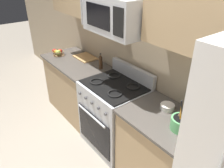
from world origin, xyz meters
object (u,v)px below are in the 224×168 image
cutting_board (85,57)px  bottle_soy (101,62)px  apple_loose (54,51)px  fruit_basket (58,53)px  range_oven (114,114)px  utensil_crock (181,123)px  prep_bowl (167,106)px  microwave (117,15)px

cutting_board → bottle_soy: bearing=-5.0°
apple_loose → bottle_soy: 1.00m
fruit_basket → range_oven: bearing=4.0°
fruit_basket → utensil_crock: bearing=1.8°
cutting_board → bottle_soy: size_ratio=1.61×
utensil_crock → bottle_soy: bearing=173.7°
cutting_board → range_oven: bearing=-10.9°
range_oven → prep_bowl: bearing=10.1°
bottle_soy → prep_bowl: 1.22m
microwave → cutting_board: (-0.99, 0.16, -0.84)m
microwave → bottle_soy: microwave is taller
microwave → apple_loose: microwave is taller
utensil_crock → apple_loose: 2.46m
cutting_board → prep_bowl: 1.70m
utensil_crock → cutting_board: bearing=174.0°
apple_loose → cutting_board: (0.48, 0.30, -0.03)m
range_oven → utensil_crock: 1.12m
cutting_board → microwave: bearing=-9.3°
range_oven → cutting_board: bearing=169.1°
apple_loose → microwave: bearing=5.4°
prep_bowl → utensil_crock: bearing=-27.7°
range_oven → microwave: microwave is taller
fruit_basket → cutting_board: 0.46m
utensil_crock → apple_loose: size_ratio=4.38×
utensil_crock → prep_bowl: (-0.28, 0.15, -0.04)m
range_oven → utensil_crock: size_ratio=3.30×
utensil_crock → bottle_soy: (-1.50, 0.17, 0.03)m
fruit_basket → cutting_board: bearing=38.3°
prep_bowl → range_oven: bearing=-169.9°
fruit_basket → prep_bowl: fruit_basket is taller
apple_loose → fruit_basket: bearing=7.0°
utensil_crock → prep_bowl: bearing=152.3°
microwave → cutting_board: microwave is taller
range_oven → apple_loose: range_oven is taller
microwave → utensil_crock: 1.26m
range_oven → microwave: (-0.00, 0.03, 1.28)m
microwave → prep_bowl: size_ratio=5.05×
apple_loose → cutting_board: size_ratio=0.20×
range_oven → fruit_basket: bearing=-176.0°
range_oven → prep_bowl: size_ratio=7.37×
range_oven → prep_bowl: 0.87m
fruit_basket → apple_loose: fruit_basket is taller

